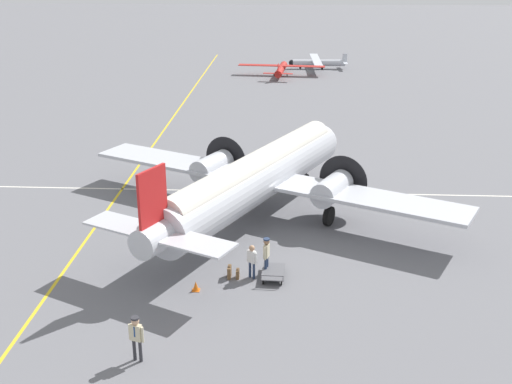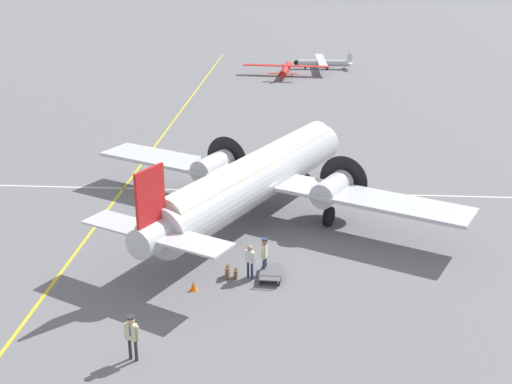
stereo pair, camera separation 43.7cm
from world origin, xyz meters
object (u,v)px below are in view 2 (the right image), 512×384
Objects in this scene: crew_foreground at (132,333)px; passenger_boarding at (250,258)px; light_aircraft_distant at (322,63)px; traffic_cone at (194,286)px; light_aircraft_taxiing at (286,69)px; ramp_agent at (265,252)px; suitcase_upright_spare at (236,274)px; baggage_cart at (271,272)px; airliner_main at (260,176)px; suitcase_near_door at (227,272)px.

passenger_boarding is (-6.67, 3.87, -0.15)m from crew_foreground.
traffic_cone is at bearing 80.32° from light_aircraft_distant.
passenger_boarding is at bearing -175.60° from light_aircraft_taxiing.
crew_foreground is 63.43m from light_aircraft_distant.
ramp_agent is 3.87× the size of suitcase_upright_spare.
baggage_cart is 3.72m from traffic_cone.
light_aircraft_taxiing reaches higher than ramp_agent.
passenger_boarding is 1.05m from suitcase_upright_spare.
suitcase_upright_spare is 0.05× the size of light_aircraft_distant.
ramp_agent is 55.85m from light_aircraft_distant.
baggage_cart is at bearing 112.03° from traffic_cone.
airliner_main is 7.51m from passenger_boarding.
traffic_cone is at bearing 133.69° from ramp_agent.
crew_foreground is at bearing 79.67° from light_aircraft_distant.
suitcase_upright_spare is 1.05× the size of traffic_cone.
crew_foreground is at bearing -179.35° from light_aircraft_taxiing.
light_aircraft_distant is (-62.80, 8.88, -0.36)m from crew_foreground.
crew_foreground is 1.02× the size of ramp_agent.
suitcase_upright_spare is (0.51, -1.32, -0.93)m from ramp_agent.
suitcase_upright_spare is (0.05, 0.39, -0.06)m from suitcase_near_door.
light_aircraft_taxiing is 52.67m from traffic_cone.
suitcase_near_door is 2.05m from baggage_cart.
ramp_agent reaches higher than baggage_cart.
light_aircraft_taxiing is at bearing 14.18° from ramp_agent.
airliner_main is 7.69m from baggage_cart.
ramp_agent is at bearing 110.92° from suitcase_upright_spare.
suitcase_upright_spare is 2.20m from traffic_cone.
baggage_cart reaches higher than suitcase_upright_spare.
airliner_main is 7.77m from suitcase_near_door.
suitcase_upright_spare is at bearing -176.34° from light_aircraft_taxiing.
suitcase_upright_spare is 0.26× the size of baggage_cart.
crew_foreground is 4.16× the size of traffic_cone.
ramp_agent reaches higher than traffic_cone.
passenger_boarding is 0.16× the size of light_aircraft_taxiing.
light_aircraft_distant reaches higher than suitcase_near_door.
light_aircraft_taxiing is (-43.90, 0.52, -1.66)m from airliner_main.
baggage_cart is at bearing -174.48° from light_aircraft_taxiing.
airliner_main is 11.97× the size of ramp_agent.
airliner_main reaches higher than baggage_cart.
passenger_boarding reaches higher than suitcase_near_door.
traffic_cone is (1.32, -1.40, -0.08)m from suitcase_near_door.
airliner_main is 36.59× the size of suitcase_near_door.
light_aircraft_distant reaches higher than ramp_agent.
light_aircraft_taxiing is at bearing 25.77° from airliner_main.
airliner_main is 49.06m from light_aircraft_distant.
crew_foreground is at bearing -22.94° from suitcase_near_door.
baggage_cart is 0.17× the size of light_aircraft_taxiing.
airliner_main is 9.31m from traffic_cone.
baggage_cart is at bearing 92.23° from suitcase_near_door.
light_aircraft_taxiing reaches higher than crew_foreground.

